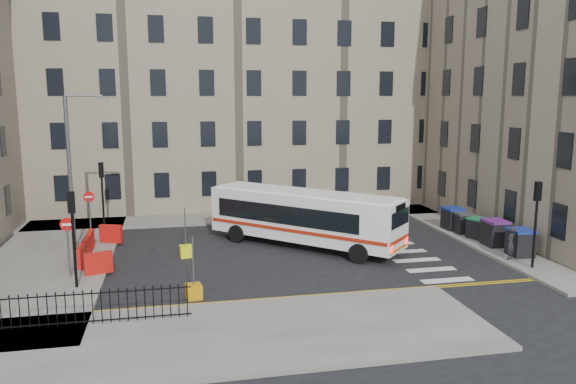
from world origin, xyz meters
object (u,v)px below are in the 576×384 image
object	(u,v)px
pedestrian	(510,243)
bollard_yellow	(186,251)
bus	(304,216)
wheelie_bin_e	(453,218)
streetlamp	(70,171)
wheelie_bin_a	(520,242)
bollard_chevron	(194,291)
wheelie_bin_b	(495,233)
wheelie_bin_c	(478,228)
wheelie_bin_d	(463,222)

from	to	relation	value
pedestrian	bollard_yellow	distance (m)	16.22
bus	bollard_yellow	distance (m)	6.57
wheelie_bin_e	bollard_yellow	size ratio (longest dim) A/B	2.21
streetlamp	wheelie_bin_a	size ratio (longest dim) A/B	5.91
wheelie_bin_e	bollard_chevron	bearing A→B (deg)	-155.58
wheelie_bin_e	wheelie_bin_a	bearing A→B (deg)	-88.31
bus	wheelie_bin_b	distance (m)	10.33
wheelie_bin_e	wheelie_bin_b	bearing A→B (deg)	-87.88
wheelie_bin_a	bollard_chevron	xyz separation A→B (m)	(-16.39, -2.41, -0.54)
streetlamp	wheelie_bin_e	xyz separation A→B (m)	(21.67, 0.39, -3.52)
streetlamp	wheelie_bin_a	distance (m)	23.17
wheelie_bin_a	wheelie_bin_b	bearing A→B (deg)	97.41
bollard_yellow	bollard_chevron	bearing A→B (deg)	-88.62
wheelie_bin_a	wheelie_bin_c	xyz separation A→B (m)	(-0.23, 3.63, -0.10)
bollard_chevron	pedestrian	bearing A→B (deg)	7.05
streetlamp	wheelie_bin_e	distance (m)	21.96
wheelie_bin_c	pedestrian	world-z (taller)	pedestrian
wheelie_bin_d	bollard_yellow	size ratio (longest dim) A/B	2.04
bus	wheelie_bin_a	bearing A→B (deg)	-69.49
wheelie_bin_b	wheelie_bin_e	distance (m)	3.96
streetlamp	bus	size ratio (longest dim) A/B	0.85
wheelie_bin_c	bollard_yellow	bearing A→B (deg)	160.91
wheelie_bin_b	wheelie_bin_c	world-z (taller)	wheelie_bin_b
wheelie_bin_a	wheelie_bin_d	size ratio (longest dim) A/B	1.13
pedestrian	wheelie_bin_c	bearing A→B (deg)	-136.00
pedestrian	wheelie_bin_a	bearing A→B (deg)	171.98
pedestrian	bollard_yellow	size ratio (longest dim) A/B	2.74
wheelie_bin_c	pedestrian	distance (m)	4.18
bollard_yellow	bollard_chevron	xyz separation A→B (m)	(0.15, -6.14, 0.00)
wheelie_bin_b	wheelie_bin_c	distance (m)	1.58
bus	wheelie_bin_c	size ratio (longest dim) A/B	7.28
wheelie_bin_a	bus	bearing A→B (deg)	159.32
pedestrian	wheelie_bin_e	bearing A→B (deg)	-129.92
wheelie_bin_a	wheelie_bin_b	xyz separation A→B (m)	(-0.16, 2.05, 0.02)
wheelie_bin_d	pedestrian	size ratio (longest dim) A/B	0.74
bollard_chevron	bus	bearing A→B (deg)	47.85
bus	wheelie_bin_a	size ratio (longest dim) A/B	6.95
wheelie_bin_c	bus	bearing A→B (deg)	156.43
bus	bollard_chevron	distance (m)	9.39
bus	pedestrian	bearing A→B (deg)	-73.91
streetlamp	bollard_yellow	world-z (taller)	streetlamp
wheelie_bin_d	wheelie_bin_e	bearing A→B (deg)	99.88
wheelie_bin_a	wheelie_bin_e	size ratio (longest dim) A/B	1.04
streetlamp	bollard_yellow	distance (m)	7.21
wheelie_bin_c	bollard_chevron	size ratio (longest dim) A/B	2.19
wheelie_bin_b	bollard_yellow	xyz separation A→B (m)	(-16.38, 1.68, -0.56)
pedestrian	bollard_chevron	bearing A→B (deg)	-29.76
bus	wheelie_bin_b	size ratio (longest dim) A/B	6.78
wheelie_bin_c	wheelie_bin_e	world-z (taller)	wheelie_bin_e
bollard_yellow	bollard_chevron	world-z (taller)	same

